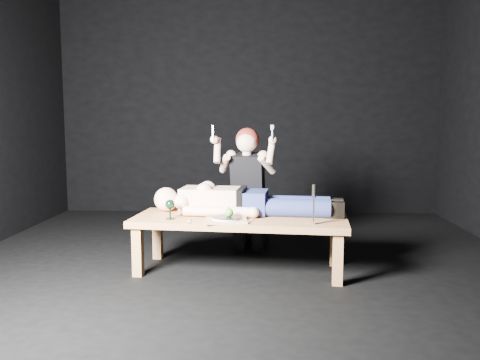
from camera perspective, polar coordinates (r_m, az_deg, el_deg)
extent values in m
plane|color=black|center=(4.41, -0.04, -9.49)|extent=(5.00, 5.00, 0.00)
plane|color=black|center=(6.74, 0.95, 9.01)|extent=(5.00, 0.00, 5.00)
cube|color=#C3824C|center=(4.16, -0.03, -7.28)|extent=(1.79, 0.82, 0.45)
cube|color=tan|center=(3.93, -1.59, -4.61)|extent=(0.35, 0.27, 0.02)
cylinder|color=white|center=(3.93, -1.59, -4.36)|extent=(0.24, 0.24, 0.02)
sphere|color=#439A1F|center=(3.93, -1.26, -3.71)|extent=(0.07, 0.07, 0.07)
cube|color=#B2B2B7|center=(3.96, -5.77, -4.65)|extent=(0.04, 0.19, 0.01)
cube|color=#B2B2B7|center=(3.90, 1.01, -4.79)|extent=(0.08, 0.18, 0.01)
cube|color=#B2B2B7|center=(4.00, -0.65, -4.49)|extent=(0.11, 0.17, 0.01)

